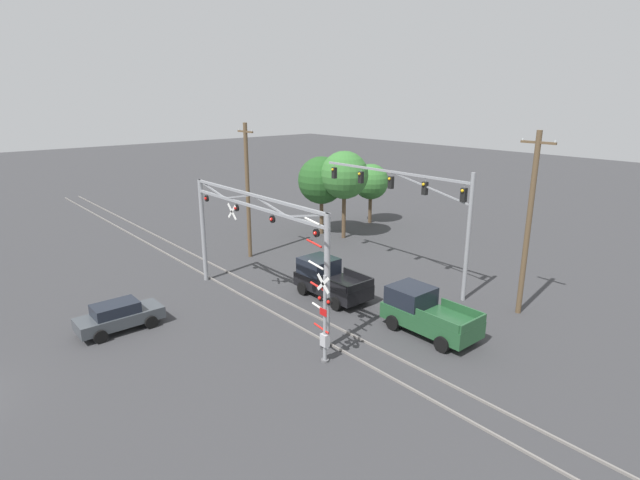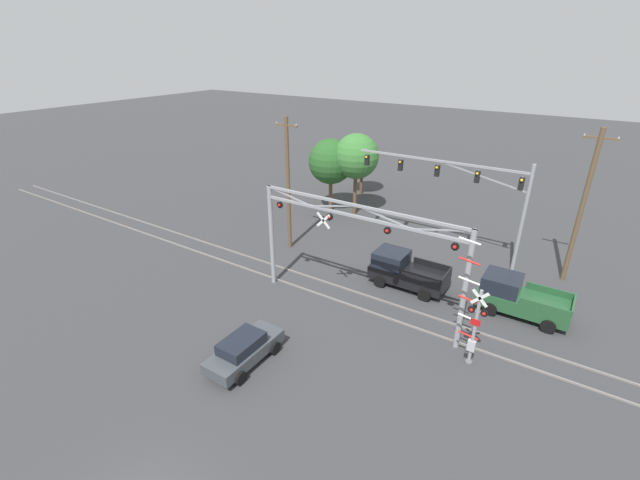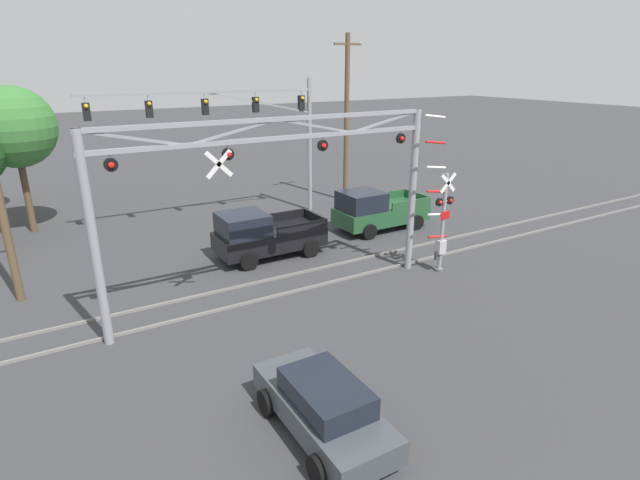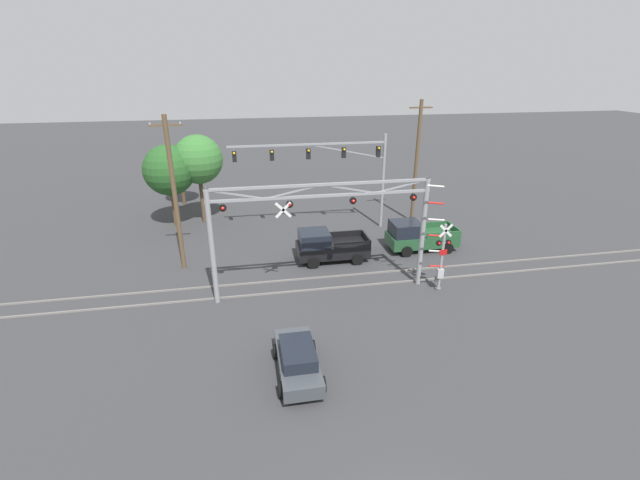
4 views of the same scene
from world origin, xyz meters
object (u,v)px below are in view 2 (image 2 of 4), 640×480
object	(u,v)px
traffic_signal_span	(473,189)
background_tree_beyond_span	(362,157)
pickup_truck_following	(518,297)
utility_pole_left	(288,184)
crossing_signal_mast	(473,325)
crossing_gantry	(357,243)
sedan_waiting	(244,349)
background_tree_far_left_verge	(356,157)
utility_pole_right	(582,207)
background_tree_far_right_verge	(331,162)
pickup_truck_lead	(404,270)

from	to	relation	value
traffic_signal_span	background_tree_beyond_span	bearing A→B (deg)	145.06
pickup_truck_following	traffic_signal_span	bearing A→B (deg)	131.90
utility_pole_left	background_tree_beyond_span	xyz separation A→B (m)	(-1.44, 13.95, -1.13)
crossing_signal_mast	pickup_truck_following	size ratio (longest dim) A/B	1.32
crossing_gantry	traffic_signal_span	world-z (taller)	traffic_signal_span
pickup_truck_following	background_tree_beyond_span	distance (m)	22.36
sedan_waiting	background_tree_far_left_verge	xyz separation A→B (m)	(-5.09, 20.05, 4.43)
utility_pole_right	pickup_truck_following	bearing A→B (deg)	-108.14
sedan_waiting	background_tree_far_right_verge	bearing A→B (deg)	110.47
utility_pole_left	background_tree_beyond_span	bearing A→B (deg)	95.89
crossing_gantry	traffic_signal_span	size ratio (longest dim) A/B	1.02
crossing_gantry	pickup_truck_lead	bearing A→B (deg)	73.79
pickup_truck_following	background_tree_far_left_verge	distance (m)	17.86
crossing_gantry	sedan_waiting	bearing A→B (deg)	-108.66
pickup_truck_following	background_tree_beyond_span	bearing A→B (deg)	141.19
pickup_truck_lead	utility_pole_left	size ratio (longest dim) A/B	0.49
crossing_signal_mast	pickup_truck_lead	size ratio (longest dim) A/B	1.35
crossing_gantry	pickup_truck_following	world-z (taller)	crossing_gantry
crossing_gantry	sedan_waiting	xyz separation A→B (m)	(-2.26, -6.69, -3.52)
utility_pole_left	background_tree_far_left_verge	world-z (taller)	utility_pole_left
crossing_signal_mast	pickup_truck_lead	world-z (taller)	crossing_signal_mast
pickup_truck_lead	sedan_waiting	distance (m)	11.43
crossing_signal_mast	crossing_gantry	bearing A→B (deg)	172.30
utility_pole_right	background_tree_far_right_verge	bearing A→B (deg)	172.99
traffic_signal_span	crossing_gantry	bearing A→B (deg)	-109.14
crossing_gantry	background_tree_far_right_verge	size ratio (longest dim) A/B	1.84
crossing_gantry	crossing_signal_mast	world-z (taller)	crossing_gantry
pickup_truck_following	background_tree_far_right_verge	size ratio (longest dim) A/B	0.73
crossing_signal_mast	background_tree_far_left_verge	size ratio (longest dim) A/B	0.89
utility_pole_left	background_tree_far_left_verge	xyz separation A→B (m)	(0.74, 8.60, 0.26)
traffic_signal_span	crossing_signal_mast	bearing A→B (deg)	-72.73
crossing_signal_mast	background_tree_far_left_verge	xyz separation A→B (m)	(-14.01, 14.26, 3.03)
pickup_truck_lead	utility_pole_right	size ratio (longest dim) A/B	0.49
traffic_signal_span	background_tree_beyond_span	xyz separation A→B (m)	(-12.90, 9.01, -1.44)
crossing_gantry	utility_pole_right	size ratio (longest dim) A/B	1.24
pickup_truck_lead	background_tree_far_right_verge	size ratio (longest dim) A/B	0.72
pickup_truck_following	sedan_waiting	size ratio (longest dim) A/B	1.17
pickup_truck_lead	pickup_truck_following	world-z (taller)	same
pickup_truck_following	sedan_waiting	distance (m)	15.24
crossing_gantry	pickup_truck_lead	world-z (taller)	crossing_gantry
pickup_truck_following	background_tree_beyond_span	size ratio (longest dim) A/B	0.89
utility_pole_right	crossing_signal_mast	bearing A→B (deg)	-104.59
crossing_signal_mast	sedan_waiting	size ratio (longest dim) A/B	1.55
utility_pole_left	background_tree_far_left_verge	distance (m)	8.64
pickup_truck_following	utility_pole_right	xyz separation A→B (m)	(1.86, 5.69, 3.97)
traffic_signal_span	utility_pole_left	xyz separation A→B (m)	(-11.46, -4.93, -0.31)
background_tree_far_left_verge	crossing_gantry	bearing A→B (deg)	-61.18
crossing_gantry	background_tree_beyond_span	xyz separation A→B (m)	(-9.53, 18.70, -0.48)
utility_pole_left	background_tree_far_right_verge	bearing A→B (deg)	100.16
utility_pole_right	background_tree_beyond_span	distance (m)	20.88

